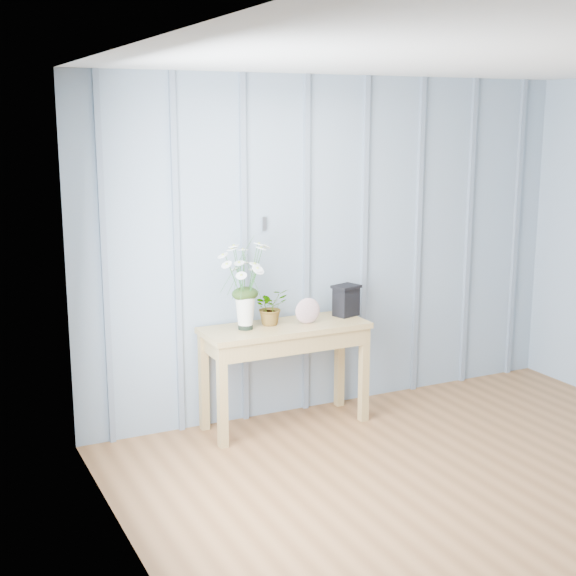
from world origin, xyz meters
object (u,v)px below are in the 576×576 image
daisy_vase (245,272)px  felt_disc_vessel (308,311)px  sideboard (285,341)px  carved_box (346,300)px

daisy_vase → felt_disc_vessel: (0.46, -0.05, -0.31)m
sideboard → felt_disc_vessel: bearing=-10.6°
carved_box → sideboard: bearing=-174.4°
sideboard → carved_box: carved_box is taller
felt_disc_vessel → sideboard: bearing=175.6°
felt_disc_vessel → carved_box: carved_box is taller
daisy_vase → felt_disc_vessel: bearing=-6.8°
daisy_vase → felt_disc_vessel: 0.56m
daisy_vase → sideboard: bearing=-4.6°
sideboard → felt_disc_vessel: (0.17, -0.03, 0.21)m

